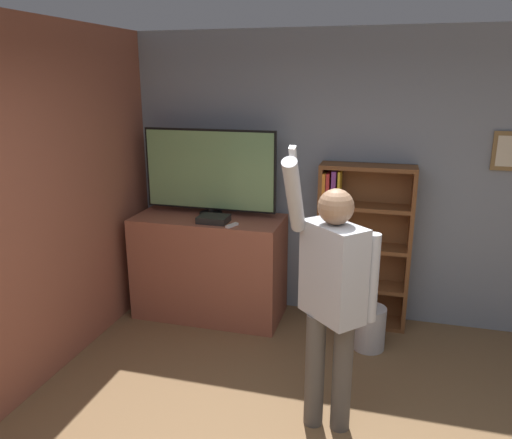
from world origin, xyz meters
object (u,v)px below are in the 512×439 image
waste_bin (369,328)px  person (332,291)px  game_console (214,219)px  television (210,171)px  bookshelf (354,247)px

waste_bin → person: bearing=-101.2°
game_console → waste_bin: game_console is taller
television → game_console: (0.11, -0.21, -0.40)m
bookshelf → person: 1.61m
person → waste_bin: 1.38m
game_console → person: (1.23, -1.22, -0.04)m
game_console → person: 1.73m
game_console → waste_bin: 1.68m
person → waste_bin: person is taller
bookshelf → person: person is taller
waste_bin → television: bearing=168.1°
television → person: 2.00m
television → person: (1.34, -1.43, -0.43)m
television → person: person is taller
television → game_console: television is taller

